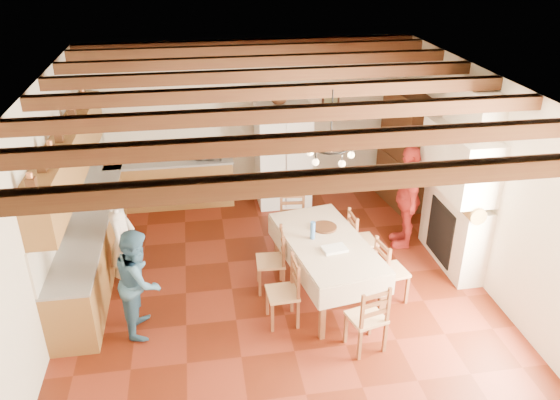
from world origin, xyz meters
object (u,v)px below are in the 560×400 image
object	(u,v)px
chair_left_far	(271,260)
chair_end_far	(293,224)
chair_end_near	(367,316)
hutch	(404,150)
chair_right_near	(391,270)
microwave	(209,151)
person_woman_red	(407,196)
chair_right_far	(362,239)
person_woman_blue	(139,281)
person_man	(123,241)
refrigerator	(283,154)
chair_left_near	(282,292)
dining_table	(326,246)

from	to	relation	value
chair_left_far	chair_end_far	xyz separation A→B (m)	(0.51, 0.98, 0.00)
chair_end_near	chair_left_far	bearing A→B (deg)	-69.78
hutch	chair_right_near	distance (m)	3.22
chair_end_near	chair_end_far	xyz separation A→B (m)	(-0.47, 2.42, 0.00)
chair_left_far	microwave	world-z (taller)	microwave
person_woman_red	chair_right_far	bearing A→B (deg)	-45.21
hutch	chair_left_far	distance (m)	3.77
chair_left_far	person_woman_blue	world-z (taller)	person_woman_blue
chair_right_near	chair_end_far	distance (m)	1.87
chair_right_near	chair_right_far	world-z (taller)	same
chair_left_far	chair_end_far	world-z (taller)	same
person_man	person_woman_red	xyz separation A→B (m)	(4.43, 0.56, 0.09)
chair_left_far	refrigerator	bearing A→B (deg)	170.29
chair_right_far	chair_end_far	size ratio (longest dim) A/B	1.00
chair_right_far	chair_left_near	bearing A→B (deg)	125.35
refrigerator	person_woman_red	distance (m)	2.56
dining_table	chair_end_near	size ratio (longest dim) A/B	2.24
microwave	chair_left_near	bearing A→B (deg)	-68.79
refrigerator	hutch	distance (m)	2.24
chair_left_near	person_man	bearing A→B (deg)	-120.75
chair_right_far	person_man	xyz separation A→B (m)	(-3.53, 0.00, 0.30)
chair_right_near	chair_right_far	distance (m)	0.88
person_man	person_woman_red	world-z (taller)	person_woman_red
chair_right_far	microwave	xyz separation A→B (m)	(-2.18, 2.66, 0.55)
dining_table	person_woman_red	bearing A→B (deg)	35.45
refrigerator	chair_right_near	world-z (taller)	refrigerator
refrigerator	person_woman_blue	xyz separation A→B (m)	(-2.42, -3.41, -0.24)
chair_end_far	person_woman_red	xyz separation A→B (m)	(1.85, -0.07, 0.39)
chair_left_near	refrigerator	bearing A→B (deg)	167.95
hutch	chair_left_far	world-z (taller)	hutch
hutch	microwave	size ratio (longest dim) A/B	4.46
dining_table	refrigerator	bearing A→B (deg)	91.91
chair_end_near	chair_end_far	distance (m)	2.46
person_man	chair_right_near	bearing A→B (deg)	-95.76
chair_left_far	chair_end_near	xyz separation A→B (m)	(0.98, -1.44, 0.00)
chair_left_near	person_woman_blue	bearing A→B (deg)	-98.21
dining_table	chair_right_near	size ratio (longest dim) A/B	2.24
microwave	chair_right_near	bearing A→B (deg)	-46.50
chair_left_near	chair_end_near	bearing A→B (deg)	52.59
refrigerator	chair_left_far	distance (m)	2.92
dining_table	hutch	bearing A→B (deg)	51.57
hutch	chair_right_near	world-z (taller)	hutch
chair_left_far	person_woman_red	distance (m)	2.56
dining_table	chair_end_far	distance (m)	1.28
chair_right_far	person_man	size ratio (longest dim) A/B	0.61
chair_end_near	refrigerator	bearing A→B (deg)	-99.62
chair_left_far	person_man	world-z (taller)	person_man
chair_end_far	microwave	xyz separation A→B (m)	(-1.22, 2.03, 0.55)
person_man	microwave	bearing A→B (deg)	-19.38
chair_left_far	chair_right_near	world-z (taller)	same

